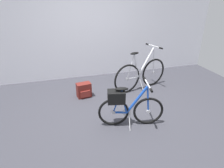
{
  "coord_description": "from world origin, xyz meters",
  "views": [
    {
      "loc": [
        -0.78,
        -2.92,
        2.05
      ],
      "look_at": [
        0.12,
        0.19,
        0.55
      ],
      "focal_mm": 30.92,
      "sensor_mm": 36.0,
      "label": 1
    }
  ],
  "objects": [
    {
      "name": "ground_plane",
      "position": [
        0.0,
        0.0,
        0.0
      ],
      "size": [
        7.05,
        7.05,
        0.0
      ],
      "primitive_type": "plane",
      "color": "#38383F"
    },
    {
      "name": "back_wall",
      "position": [
        0.0,
        2.08,
        1.3
      ],
      "size": [
        7.05,
        0.1,
        2.61
      ],
      "primitive_type": "cube",
      "color": "silver",
      "rests_on": "ground_plane"
    },
    {
      "name": "folding_bike_foreground",
      "position": [
        0.21,
        -0.35,
        0.38
      ],
      "size": [
        1.09,
        0.53,
        0.79
      ],
      "color": "black",
      "rests_on": "ground_plane"
    },
    {
      "name": "display_bike_left",
      "position": [
        1.02,
        0.9,
        0.38
      ],
      "size": [
        1.42,
        0.56,
        1.01
      ],
      "color": "black",
      "rests_on": "ground_plane"
    },
    {
      "name": "backpack_on_floor",
      "position": [
        -0.33,
        0.86,
        0.16
      ],
      "size": [
        0.33,
        0.25,
        0.32
      ],
      "color": "maroon",
      "rests_on": "ground_plane"
    }
  ]
}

